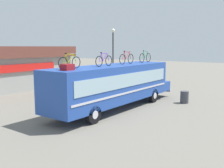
# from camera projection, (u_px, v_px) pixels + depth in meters

# --- Properties ---
(ground_plane) EXTENTS (120.00, 120.00, 0.00)m
(ground_plane) POSITION_uv_depth(u_px,v_px,m) (113.00, 109.00, 18.30)
(ground_plane) COLOR slate
(bus) EXTENTS (12.56, 2.66, 3.09)m
(bus) POSITION_uv_depth(u_px,v_px,m) (115.00, 84.00, 18.20)
(bus) COLOR #23479E
(bus) RESTS_ON ground
(luggage_bag_1) EXTENTS (0.62, 0.55, 0.33)m
(luggage_bag_1) POSITION_uv_depth(u_px,v_px,m) (67.00, 67.00, 14.00)
(luggage_bag_1) COLOR maroon
(luggage_bag_1) RESTS_ON bus
(rooftop_bicycle_1) EXTENTS (1.73, 0.44, 0.92)m
(rooftop_bicycle_1) POSITION_uv_depth(u_px,v_px,m) (70.00, 62.00, 14.83)
(rooftop_bicycle_1) COLOR black
(rooftop_bicycle_1) RESTS_ON bus
(rooftop_bicycle_2) EXTENTS (1.69, 0.44, 0.91)m
(rooftop_bicycle_2) POSITION_uv_depth(u_px,v_px,m) (104.00, 60.00, 16.79)
(rooftop_bicycle_2) COLOR black
(rooftop_bicycle_2) RESTS_ON bus
(rooftop_bicycle_3) EXTENTS (1.83, 0.44, 0.97)m
(rooftop_bicycle_3) POSITION_uv_depth(u_px,v_px,m) (127.00, 58.00, 19.05)
(rooftop_bicycle_3) COLOR black
(rooftop_bicycle_3) RESTS_ON bus
(rooftop_bicycle_4) EXTENTS (1.80, 0.44, 0.97)m
(rooftop_bicycle_4) POSITION_uv_depth(u_px,v_px,m) (145.00, 57.00, 21.20)
(rooftop_bicycle_4) COLOR black
(rooftop_bicycle_4) RESTS_ON bus
(trash_bin) EXTENTS (0.63, 0.63, 0.94)m
(trash_bin) POSITION_uv_depth(u_px,v_px,m) (184.00, 97.00, 20.23)
(trash_bin) COLOR #3F3F47
(trash_bin) RESTS_ON ground
(street_lamp) EXTENTS (0.38, 0.38, 6.09)m
(street_lamp) POSITION_uv_depth(u_px,v_px,m) (113.00, 52.00, 25.67)
(street_lamp) COLOR #38383D
(street_lamp) RESTS_ON ground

